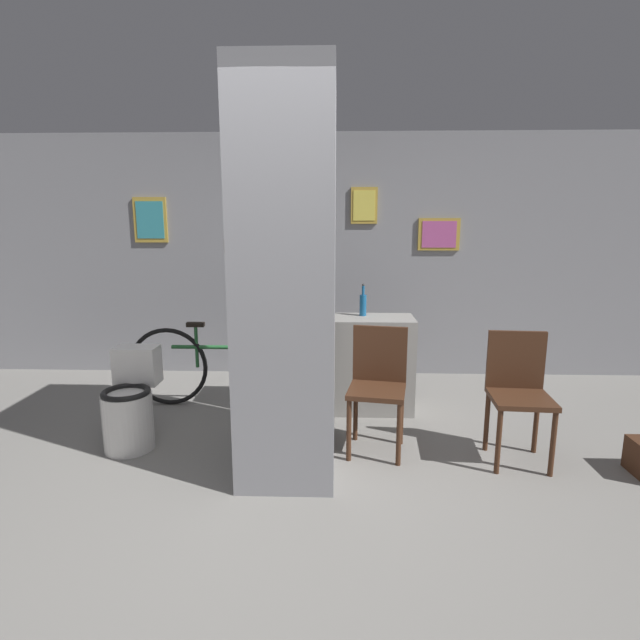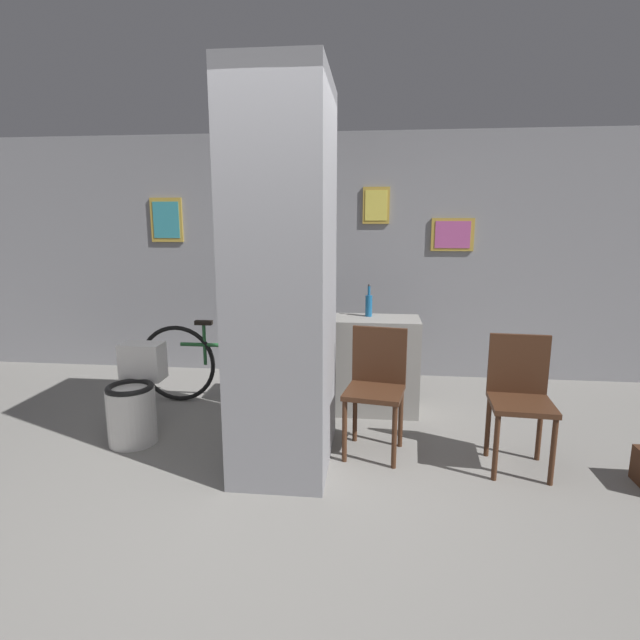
{
  "view_description": "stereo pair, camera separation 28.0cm",
  "coord_description": "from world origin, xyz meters",
  "px_view_note": "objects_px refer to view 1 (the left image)",
  "views": [
    {
      "loc": [
        0.41,
        -2.83,
        1.71
      ],
      "look_at": [
        0.29,
        0.91,
        0.95
      ],
      "focal_mm": 28.0,
      "sensor_mm": 36.0,
      "label": 1
    },
    {
      "loc": [
        0.69,
        -2.81,
        1.71
      ],
      "look_at": [
        0.29,
        0.91,
        0.95
      ],
      "focal_mm": 28.0,
      "sensor_mm": 36.0,
      "label": 2
    }
  ],
  "objects_px": {
    "chair_near_pillar": "(378,382)",
    "bicycle": "(227,366)",
    "bottle_tall": "(363,304)",
    "toilet": "(130,406)",
    "chair_by_doorway": "(518,389)"
  },
  "relations": [
    {
      "from": "toilet",
      "to": "bicycle",
      "type": "xyz_separation_m",
      "value": [
        0.55,
        0.86,
        0.06
      ]
    },
    {
      "from": "toilet",
      "to": "bicycle",
      "type": "bearing_deg",
      "value": 57.33
    },
    {
      "from": "toilet",
      "to": "bottle_tall",
      "type": "relative_size",
      "value": 2.53
    },
    {
      "from": "chair_by_doorway",
      "to": "bottle_tall",
      "type": "relative_size",
      "value": 3.17
    },
    {
      "from": "bottle_tall",
      "to": "bicycle",
      "type": "bearing_deg",
      "value": -178.36
    },
    {
      "from": "chair_by_doorway",
      "to": "bicycle",
      "type": "relative_size",
      "value": 0.5
    },
    {
      "from": "toilet",
      "to": "chair_by_doorway",
      "type": "relative_size",
      "value": 0.8
    },
    {
      "from": "chair_near_pillar",
      "to": "bicycle",
      "type": "xyz_separation_m",
      "value": [
        -1.32,
        0.84,
        -0.14
      ]
    },
    {
      "from": "chair_near_pillar",
      "to": "bicycle",
      "type": "height_order",
      "value": "chair_near_pillar"
    },
    {
      "from": "chair_near_pillar",
      "to": "bicycle",
      "type": "bearing_deg",
      "value": 157.32
    },
    {
      "from": "chair_by_doorway",
      "to": "bicycle",
      "type": "bearing_deg",
      "value": 161.11
    },
    {
      "from": "toilet",
      "to": "bottle_tall",
      "type": "bearing_deg",
      "value": 26.61
    },
    {
      "from": "toilet",
      "to": "bottle_tall",
      "type": "height_order",
      "value": "bottle_tall"
    },
    {
      "from": "chair_near_pillar",
      "to": "bottle_tall",
      "type": "relative_size",
      "value": 3.17
    },
    {
      "from": "toilet",
      "to": "chair_near_pillar",
      "type": "height_order",
      "value": "chair_near_pillar"
    }
  ]
}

